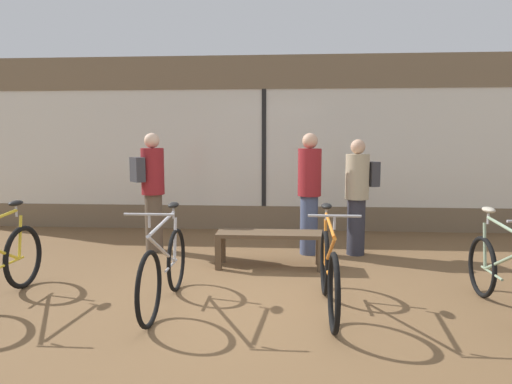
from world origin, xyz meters
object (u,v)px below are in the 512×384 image
at_px(bicycle_left, 165,268).
at_px(display_bench, 270,238).
at_px(customer_by_window, 152,188).
at_px(customer_near_rack, 309,191).
at_px(bicycle_right, 329,272).
at_px(customer_mid_floor, 358,193).
at_px(bicycle_far_right, 504,277).

height_order(bicycle_left, display_bench, bicycle_left).
distance_m(display_bench, customer_by_window, 2.03).
bearing_deg(customer_near_rack, bicycle_left, -124.59).
height_order(bicycle_left, customer_by_window, customer_by_window).
bearing_deg(display_bench, bicycle_right, -66.98).
bearing_deg(customer_mid_floor, bicycle_right, -104.95).
distance_m(display_bench, customer_near_rack, 1.07).
height_order(display_bench, customer_mid_floor, customer_mid_floor).
distance_m(bicycle_left, customer_near_rack, 2.78).
height_order(bicycle_right, customer_by_window, customer_by_window).
bearing_deg(customer_by_window, display_bench, -22.28).
height_order(bicycle_left, bicycle_far_right, bicycle_left).
distance_m(bicycle_right, customer_by_window, 3.37).
distance_m(customer_near_rack, customer_by_window, 2.35).
height_order(bicycle_left, bicycle_right, bicycle_right).
bearing_deg(bicycle_right, display_bench, 113.02).
distance_m(bicycle_far_right, customer_by_window, 4.73).
xyz_separation_m(bicycle_far_right, customer_by_window, (-4.12, 2.23, 0.59)).
relative_size(customer_near_rack, customer_by_window, 1.00).
bearing_deg(display_bench, bicycle_far_right, -32.67).
relative_size(bicycle_right, bicycle_far_right, 1.01).
relative_size(bicycle_left, bicycle_far_right, 1.00).
distance_m(bicycle_left, bicycle_right, 1.65).
relative_size(customer_near_rack, customer_mid_floor, 1.05).
relative_size(bicycle_right, customer_mid_floor, 1.02).
bearing_deg(display_bench, customer_mid_floor, 31.20).
relative_size(bicycle_left, customer_near_rack, 0.96).
relative_size(bicycle_far_right, display_bench, 1.22).
distance_m(bicycle_left, bicycle_far_right, 3.33).
bearing_deg(bicycle_far_right, bicycle_right, -179.08).
xyz_separation_m(display_bench, customer_by_window, (-1.80, 0.74, 0.58)).
relative_size(bicycle_left, customer_mid_floor, 1.01).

